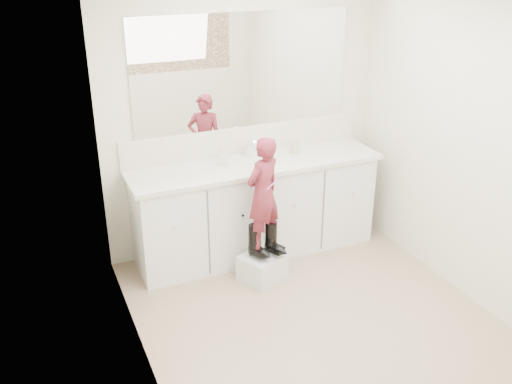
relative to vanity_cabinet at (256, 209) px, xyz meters
name	(u,v)px	position (x,y,z in m)	size (l,w,h in m)	color
floor	(319,323)	(0.00, -1.23, -0.42)	(3.00, 3.00, 0.00)	#846C56
wall_back	(243,120)	(0.00, 0.27, 0.77)	(2.60, 2.60, 0.00)	beige
wall_front	(491,292)	(0.00, -2.73, 0.77)	(2.60, 2.60, 0.00)	beige
wall_left	(138,211)	(-1.30, -1.23, 0.78)	(3.00, 3.00, 0.00)	beige
wall_right	(475,152)	(1.30, -1.23, 0.78)	(3.00, 3.00, 0.00)	beige
vanity_cabinet	(256,209)	(0.00, 0.00, 0.00)	(2.20, 0.55, 0.85)	silver
countertop	(256,165)	(0.00, -0.01, 0.45)	(2.28, 0.58, 0.04)	beige
backsplash	(244,140)	(0.00, 0.26, 0.59)	(2.28, 0.03, 0.25)	beige
mirror	(244,71)	(0.00, 0.26, 1.22)	(2.00, 0.02, 1.00)	white
dot_panel	(507,203)	(0.00, -2.71, 1.22)	(2.00, 0.01, 1.20)	#472819
faucet	(249,151)	(0.00, 0.15, 0.52)	(0.08, 0.08, 0.10)	silver
cup	(294,147)	(0.42, 0.08, 0.52)	(0.11, 0.11, 0.10)	beige
soap_bottle	(223,156)	(-0.28, 0.05, 0.55)	(0.07, 0.08, 0.16)	beige
step_stool	(263,267)	(-0.14, -0.48, -0.31)	(0.36, 0.30, 0.23)	silver
boot_left	(255,241)	(-0.22, -0.48, -0.05)	(0.11, 0.20, 0.30)	black
boot_right	(271,238)	(-0.07, -0.48, -0.05)	(0.11, 0.20, 0.30)	black
toddler	(263,193)	(-0.14, -0.48, 0.38)	(0.35, 0.23, 0.95)	#AD354D
toothbrush	(272,184)	(-0.07, -0.50, 0.45)	(0.01, 0.01, 0.14)	#E95AA2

